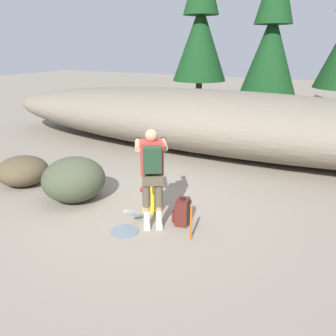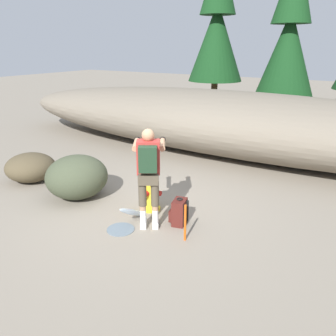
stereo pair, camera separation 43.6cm
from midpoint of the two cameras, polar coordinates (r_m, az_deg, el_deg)
The scene contains 11 objects.
ground_plane at distance 6.37m, azimuth -2.44°, elevation -7.23°, with size 56.00×56.00×0.04m, color gray.
dirt_embankment at distance 9.71m, azimuth 11.74°, elevation 7.28°, with size 15.23×3.20×1.70m, color #756B5B.
fire_hydrant at distance 6.27m, azimuth -0.89°, elevation -4.19°, with size 0.43×0.39×0.71m.
hydrant_water_jet at distance 5.90m, azimuth -4.08°, elevation -7.95°, with size 0.45×0.96×0.49m.
utility_worker at distance 5.47m, azimuth -0.95°, elevation 0.23°, with size 0.85×1.03×1.64m.
spare_backpack at distance 5.84m, azimuth 4.00°, elevation -7.31°, with size 0.33×0.34×0.47m.
boulder_large at distance 8.11m, azimuth -20.30°, elevation 0.09°, with size 1.01×1.08×0.63m, color brown.
boulder_mid at distance 6.93m, azimuth -13.05°, elevation -1.45°, with size 1.21×1.14×0.85m, color #404732.
pine_tree_far_left at distance 14.27m, azimuth 9.01°, elevation 22.01°, with size 2.09×2.09×6.34m.
pine_tree_left at distance 13.50m, azimuth 20.27°, elevation 19.61°, with size 2.07×2.07×6.02m.
survey_stake at distance 5.34m, azimuth 5.21°, elevation -9.03°, with size 0.04×0.04×0.60m, color #E55914.
Camera 2 is at (3.40, -4.58, 2.85)m, focal length 37.01 mm.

